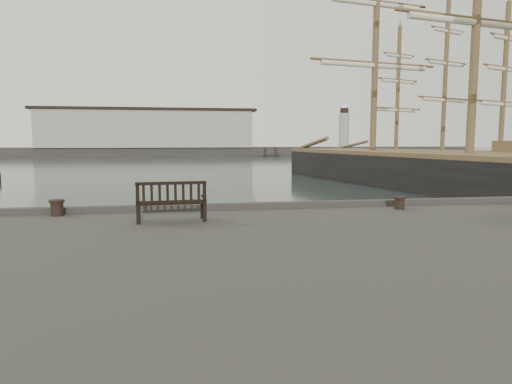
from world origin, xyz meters
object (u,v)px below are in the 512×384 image
bench (171,209)px  tall_ship_far (441,165)px  bollard_right (400,203)px  tall_ship_main (468,182)px  bollard_left (57,208)px

bench → tall_ship_far: 48.05m
bollard_right → tall_ship_main: (13.03, 15.79, -0.98)m
bollard_left → bench: bearing=-24.5°
bollard_right → tall_ship_main: 20.49m
bollard_left → tall_ship_far: (33.30, 35.93, -1.05)m
bench → bollard_right: (6.59, 0.97, -0.13)m
tall_ship_main → tall_ship_far: size_ratio=1.62×
bench → tall_ship_far: size_ratio=0.07×
tall_ship_far → bollard_left: bearing=-153.8°
bollard_left → tall_ship_far: bearing=47.2°
tall_ship_far → tall_ship_main: bearing=-138.2°
bollard_left → tall_ship_far: 49.00m
bench → tall_ship_main: size_ratio=0.04×
bench → bollard_left: bench is taller
bench → bollard_left: size_ratio=4.05×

